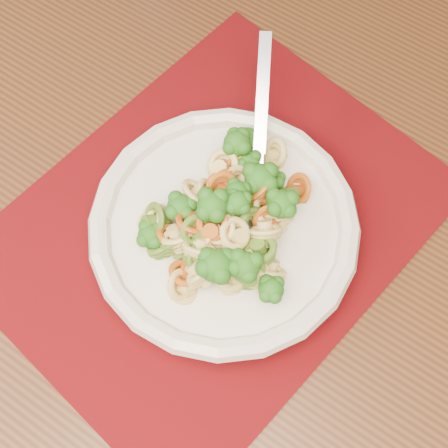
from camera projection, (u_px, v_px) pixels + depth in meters
dining_table at (140, 252)px, 0.67m from camera, size 1.68×1.40×0.71m
placemat at (214, 225)px, 0.58m from camera, size 0.46×0.40×0.00m
pasta_bowl at (224, 229)px, 0.55m from camera, size 0.24×0.24×0.05m
pasta_broccoli_heap at (224, 221)px, 0.53m from camera, size 0.20×0.20×0.06m
fork at (258, 181)px, 0.55m from camera, size 0.13×0.16×0.08m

